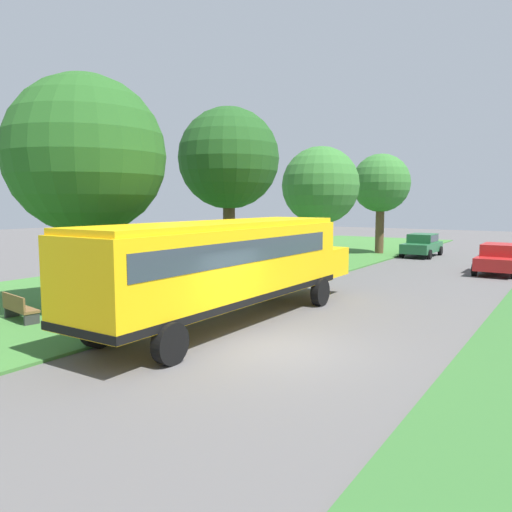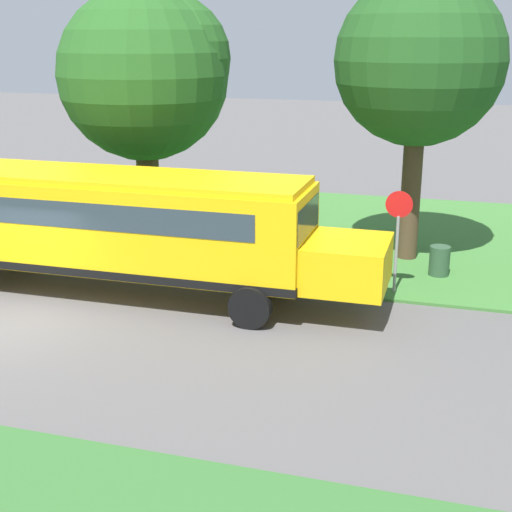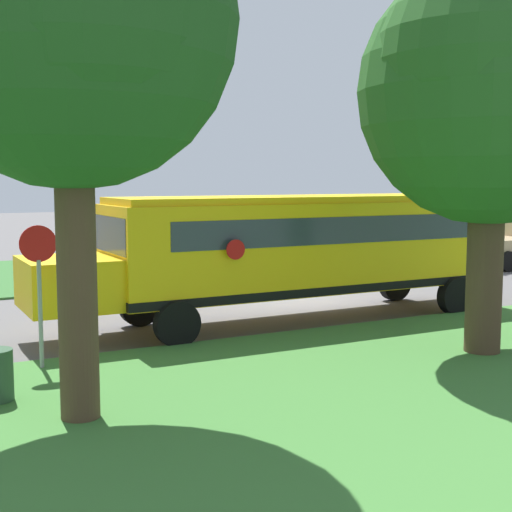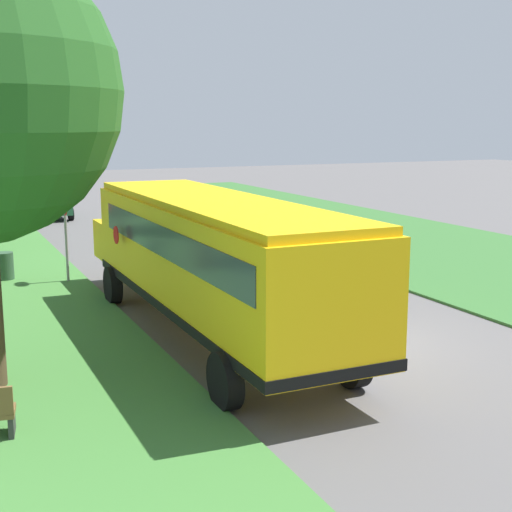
{
  "view_description": "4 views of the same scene",
  "coord_description": "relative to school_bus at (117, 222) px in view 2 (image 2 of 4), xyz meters",
  "views": [
    {
      "loc": [
        6.35,
        -10.68,
        3.75
      ],
      "look_at": [
        -2.78,
        3.28,
        1.94
      ],
      "focal_mm": 35.0,
      "sensor_mm": 36.0,
      "label": 1
    },
    {
      "loc": [
        13.12,
        9.89,
        6.48
      ],
      "look_at": [
        -1.32,
        5.67,
        1.78
      ],
      "focal_mm": 50.0,
      "sensor_mm": 36.0,
      "label": 2
    },
    {
      "loc": [
        -17.97,
        10.98,
        3.59
      ],
      "look_at": [
        -1.84,
        2.48,
        1.6
      ],
      "focal_mm": 50.0,
      "sensor_mm": 36.0,
      "label": 3
    },
    {
      "loc": [
        -8.22,
        -12.89,
        4.75
      ],
      "look_at": [
        -0.32,
        4.25,
        1.22
      ],
      "focal_mm": 50.0,
      "sensor_mm": 36.0,
      "label": 4
    }
  ],
  "objects": [
    {
      "name": "stop_sign",
      "position": [
        -1.9,
        6.87,
        -0.19
      ],
      "size": [
        0.08,
        0.68,
        2.74
      ],
      "color": "gray",
      "rests_on": "ground"
    },
    {
      "name": "trash_bin",
      "position": [
        -3.61,
        7.92,
        -1.47
      ],
      "size": [
        0.56,
        0.56,
        0.9
      ],
      "primitive_type": "cylinder",
      "color": "#2D4C33",
      "rests_on": "ground"
    },
    {
      "name": "oak_tree_beside_bus",
      "position": [
        -4.92,
        -1.13,
        3.47
      ],
      "size": [
        5.25,
        5.25,
        7.91
      ],
      "color": "#4C3826",
      "rests_on": "ground"
    },
    {
      "name": "park_bench",
      "position": [
        -5.38,
        -3.6,
        -1.45
      ],
      "size": [
        1.66,
        0.76,
        0.92
      ],
      "color": "brown",
      "rests_on": "ground"
    },
    {
      "name": "school_bus",
      "position": [
        0.0,
        0.0,
        0.0
      ],
      "size": [
        2.84,
        12.42,
        3.16
      ],
      "color": "yellow",
      "rests_on": "ground"
    },
    {
      "name": "ground_plane",
      "position": [
        2.7,
        -1.58,
        -1.92
      ],
      "size": [
        120.0,
        120.0,
        0.0
      ],
      "primitive_type": "plane",
      "color": "#565454"
    },
    {
      "name": "oak_tree_roadside_mid",
      "position": [
        -5.24,
        6.93,
        3.81
      ],
      "size": [
        4.82,
        4.74,
        8.16
      ],
      "color": "#4C3826",
      "rests_on": "ground"
    },
    {
      "name": "grass_verge",
      "position": [
        -7.3,
        -1.58,
        -1.88
      ],
      "size": [
        12.0,
        80.0,
        0.08
      ],
      "primitive_type": "cube",
      "color": "#3D7533",
      "rests_on": "ground"
    }
  ]
}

